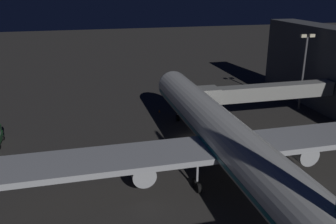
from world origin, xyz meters
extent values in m
plane|color=#383533|center=(0.00, 0.00, 0.00)|extent=(320.00, 320.00, 0.00)
cylinder|color=silver|center=(0.00, 11.74, 5.77)|extent=(5.53, 48.53, 5.53)
sphere|color=silver|center=(0.00, -12.52, 5.77)|extent=(5.42, 5.42, 5.42)
cube|color=#146670|center=(0.00, 11.74, 5.35)|extent=(5.59, 46.59, 0.50)
cube|color=black|center=(0.00, -10.86, 6.73)|extent=(3.04, 1.40, 0.90)
cube|color=#B7BABF|center=(0.00, 13.45, 4.80)|extent=(54.22, 6.77, 0.70)
cylinder|color=#B7BABF|center=(-10.71, 12.45, 2.90)|extent=(2.80, 5.24, 2.80)
cylinder|color=black|center=(-10.71, 9.83, 2.90)|extent=(2.38, 0.15, 2.38)
cylinder|color=#B7BABF|center=(10.71, 12.45, 2.90)|extent=(2.80, 5.24, 2.80)
cylinder|color=black|center=(10.71, 9.83, 2.90)|extent=(2.38, 0.15, 2.38)
cylinder|color=#B7BABF|center=(0.00, -9.02, 2.40)|extent=(0.28, 0.28, 2.40)
cylinder|color=black|center=(0.00, -9.02, 0.60)|extent=(0.45, 1.20, 1.20)
cylinder|color=#B7BABF|center=(-4.20, 14.45, 2.40)|extent=(0.28, 0.28, 2.40)
cylinder|color=black|center=(-4.20, 13.80, 0.60)|extent=(0.45, 1.20, 1.20)
cylinder|color=black|center=(-4.20, 15.10, 0.60)|extent=(0.45, 1.20, 1.20)
cylinder|color=#B7BABF|center=(4.20, 14.45, 2.40)|extent=(0.28, 0.28, 2.40)
cylinder|color=black|center=(4.20, 13.80, 0.60)|extent=(0.45, 1.20, 1.20)
cylinder|color=black|center=(4.20, 15.10, 0.60)|extent=(0.45, 1.20, 1.20)
cube|color=#9E9E99|center=(-15.87, -4.34, 5.77)|extent=(23.54, 2.60, 2.50)
cube|color=#9E9E99|center=(-4.10, -4.34, 5.77)|extent=(3.20, 3.40, 3.00)
cube|color=black|center=(-2.70, -4.34, 5.77)|extent=(0.70, 3.20, 2.70)
cylinder|color=#B7BABF|center=(-5.10, -4.34, 2.26)|extent=(0.56, 0.56, 4.52)
cylinder|color=black|center=(-5.70, -4.34, 0.30)|extent=(0.25, 0.60, 0.60)
cylinder|color=black|center=(-4.50, -4.34, 0.30)|extent=(0.25, 0.60, 0.60)
cylinder|color=#59595E|center=(-25.50, -9.66, 7.15)|extent=(0.40, 0.40, 14.29)
cube|color=#F9EFC6|center=(-26.40, -9.66, 14.54)|extent=(1.10, 0.50, 0.60)
cube|color=#F9EFC6|center=(-24.60, -9.66, 14.54)|extent=(1.10, 0.50, 0.60)
cylinder|color=black|center=(29.57, -7.48, 0.35)|extent=(0.24, 0.70, 0.70)
cone|color=orange|center=(-2.20, -14.52, 0.28)|extent=(0.36, 0.36, 0.55)
cone|color=orange|center=(2.20, -14.52, 0.28)|extent=(0.36, 0.36, 0.55)
camera|label=1|loc=(17.15, 51.03, 23.60)|focal=38.86mm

